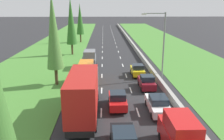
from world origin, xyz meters
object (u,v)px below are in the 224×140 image
object	(u,v)px
orange_van_left_lane	(87,72)
white_sedan_right_lane	(158,104)
red_box_truck_left_lane	(84,93)
maroon_hatchback_right_lane	(147,82)
red_hatchback_centre_lane	(118,100)
grey_van_left_lane	(90,59)
street_light_mast	(161,41)
poplar_tree_fourth	(80,19)
poplar_tree_second	(53,32)
red_van_right_lane	(180,135)
poplar_tree_third	(71,21)
yellow_hatchback_right_lane	(137,70)

from	to	relation	value
orange_van_left_lane	white_sedan_right_lane	bearing A→B (deg)	-51.77
red_box_truck_left_lane	maroon_hatchback_right_lane	distance (m)	9.94
red_hatchback_centre_lane	white_sedan_right_lane	bearing A→B (deg)	-16.68
maroon_hatchback_right_lane	grey_van_left_lane	xyz separation A→B (m)	(-7.48, 10.47, 0.56)
maroon_hatchback_right_lane	street_light_mast	distance (m)	6.35
maroon_hatchback_right_lane	poplar_tree_fourth	distance (m)	39.51
grey_van_left_lane	poplar_tree_second	bearing A→B (deg)	-113.69
white_sedan_right_lane	grey_van_left_lane	size ratio (longest dim) A/B	0.92
red_box_truck_left_lane	white_sedan_right_lane	bearing A→B (deg)	2.74
red_van_right_lane	white_sedan_right_lane	world-z (taller)	red_van_right_lane
white_sedan_right_lane	orange_van_left_lane	bearing A→B (deg)	128.23
white_sedan_right_lane	poplar_tree_third	size ratio (longest dim) A/B	0.39
yellow_hatchback_right_lane	street_light_mast	distance (m)	5.46
maroon_hatchback_right_lane	grey_van_left_lane	bearing A→B (deg)	125.55
red_hatchback_centre_lane	yellow_hatchback_right_lane	xyz separation A→B (m)	(3.51, 10.84, 0.00)
yellow_hatchback_right_lane	grey_van_left_lane	bearing A→B (deg)	144.57
red_box_truck_left_lane	grey_van_left_lane	world-z (taller)	red_box_truck_left_lane
grey_van_left_lane	poplar_tree_third	distance (m)	12.38
yellow_hatchback_right_lane	poplar_tree_fourth	bearing A→B (deg)	109.13
red_hatchback_centre_lane	poplar_tree_third	bearing A→B (deg)	106.53
maroon_hatchback_right_lane	poplar_tree_third	size ratio (longest dim) A/B	0.34
red_van_right_lane	white_sedan_right_lane	size ratio (longest dim) A/B	1.09
red_van_right_lane	street_light_mast	size ratio (longest dim) A/B	0.54
white_sedan_right_lane	poplar_tree_second	xyz separation A→B (m)	(-11.15, 8.42, 5.93)
orange_van_left_lane	poplar_tree_third	world-z (taller)	poplar_tree_third
red_box_truck_left_lane	white_sedan_right_lane	world-z (taller)	red_box_truck_left_lane
red_box_truck_left_lane	white_sedan_right_lane	xyz separation A→B (m)	(6.93, 0.33, -1.37)
white_sedan_right_lane	street_light_mast	xyz separation A→B (m)	(2.59, 10.41, 4.42)
red_box_truck_left_lane	poplar_tree_fourth	xyz separation A→B (m)	(-4.43, 44.32, 4.01)
orange_van_left_lane	maroon_hatchback_right_lane	world-z (taller)	orange_van_left_lane
orange_van_left_lane	poplar_tree_third	xyz separation A→B (m)	(-4.18, 18.02, 5.35)
poplar_tree_fourth	poplar_tree_second	bearing A→B (deg)	-89.66
maroon_hatchback_right_lane	poplar_tree_fourth	bearing A→B (deg)	107.04
red_van_right_lane	white_sedan_right_lane	distance (m)	6.48
poplar_tree_fourth	maroon_hatchback_right_lane	bearing A→B (deg)	-72.96
maroon_hatchback_right_lane	street_light_mast	world-z (taller)	street_light_mast
poplar_tree_second	white_sedan_right_lane	bearing A→B (deg)	-37.04
red_box_truck_left_lane	orange_van_left_lane	xyz separation A→B (m)	(-0.45, 9.70, -0.78)
maroon_hatchback_right_lane	red_hatchback_centre_lane	bearing A→B (deg)	-125.45
white_sedan_right_lane	grey_van_left_lane	bearing A→B (deg)	113.41
orange_van_left_lane	poplar_tree_second	bearing A→B (deg)	-165.88
grey_van_left_lane	yellow_hatchback_right_lane	world-z (taller)	grey_van_left_lane
red_box_truck_left_lane	maroon_hatchback_right_lane	size ratio (longest dim) A/B	2.41
orange_van_left_lane	maroon_hatchback_right_lane	bearing A→B (deg)	-20.53
yellow_hatchback_right_lane	poplar_tree_fourth	distance (m)	34.32
red_hatchback_centre_lane	red_box_truck_left_lane	world-z (taller)	red_box_truck_left_lane
red_box_truck_left_lane	grey_van_left_lane	xyz separation A→B (m)	(-0.44, 17.36, -0.78)
white_sedan_right_lane	poplar_tree_fourth	xyz separation A→B (m)	(-11.36, 43.99, 5.38)
maroon_hatchback_right_lane	poplar_tree_second	size ratio (longest dim) A/B	0.34
red_van_right_lane	red_box_truck_left_lane	world-z (taller)	red_box_truck_left_lane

